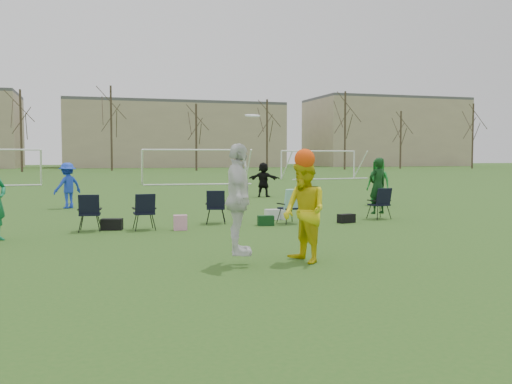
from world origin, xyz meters
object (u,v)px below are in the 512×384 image
object	(u,v)px
fielder_green_far	(379,182)
fielder_black	(264,180)
goal_mid	(195,157)
fielder_blue	(68,186)
goal_right	(319,157)
center_contest	(274,205)

from	to	relation	value
fielder_green_far	fielder_black	world-z (taller)	fielder_green_far
fielder_green_far	goal_mid	bearing A→B (deg)	148.32
fielder_blue	goal_right	bearing A→B (deg)	-164.70
goal_mid	goal_right	world-z (taller)	same
fielder_black	goal_right	size ratio (longest dim) A/B	0.23
fielder_blue	fielder_green_far	xyz separation A→B (m)	(11.88, -2.03, 0.07)
fielder_blue	fielder_black	distance (m)	9.57
fielder_black	goal_right	distance (m)	22.71
fielder_black	goal_mid	distance (m)	13.79
goal_mid	fielder_blue	bearing A→B (deg)	-110.82
fielder_blue	goal_right	world-z (taller)	goal_right
fielder_black	fielder_blue	bearing A→B (deg)	54.06
fielder_black	goal_mid	world-z (taller)	goal_mid
goal_right	fielder_green_far	bearing A→B (deg)	-115.81
fielder_green_far	center_contest	distance (m)	13.33
fielder_green_far	center_contest	xyz separation A→B (m)	(-7.97, -10.68, 0.15)
center_contest	goal_right	world-z (taller)	center_contest
fielder_black	goal_right	xyz separation A→B (m)	(11.20, 19.73, 1.09)
fielder_blue	goal_right	size ratio (longest dim) A/B	0.23
fielder_blue	goal_mid	world-z (taller)	goal_mid
fielder_green_far	goal_right	world-z (taller)	goal_right
fielder_black	goal_mid	size ratio (longest dim) A/B	0.22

